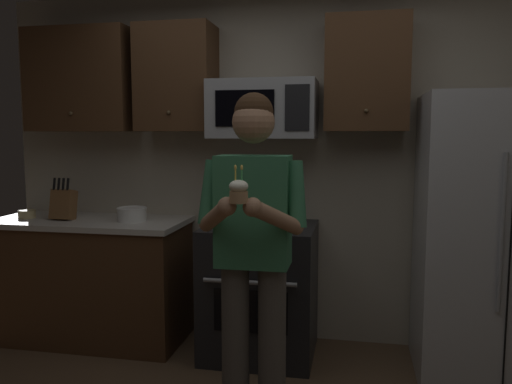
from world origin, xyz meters
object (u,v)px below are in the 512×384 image
object	(u,v)px
knife_block	(63,204)
microwave	(263,110)
refrigerator	(493,238)
bowl_small_colored	(27,214)
bowl_large_white	(132,214)
oven_range	(260,290)
cupcake	(239,191)
person	(253,241)

from	to	relation	value
knife_block	microwave	bearing A→B (deg)	5.75
refrigerator	bowl_small_colored	world-z (taller)	refrigerator
refrigerator	bowl_large_white	bearing A→B (deg)	179.05
knife_block	oven_range	bearing A→B (deg)	1.14
knife_block	bowl_large_white	bearing A→B (deg)	3.35
bowl_large_white	bowl_small_colored	size ratio (longest dim) A/B	1.67
bowl_small_colored	cupcake	distance (m)	2.26
bowl_small_colored	cupcake	bearing A→B (deg)	-31.16
refrigerator	oven_range	bearing A→B (deg)	178.50
refrigerator	bowl_small_colored	distance (m)	3.29
refrigerator	person	distance (m)	1.60
oven_range	person	world-z (taller)	person
oven_range	bowl_large_white	size ratio (longest dim) A/B	4.29
knife_block	bowl_small_colored	bearing A→B (deg)	178.53
oven_range	bowl_large_white	world-z (taller)	bowl_large_white
refrigerator	knife_block	xyz separation A→B (m)	(-2.98, 0.01, 0.13)
microwave	cupcake	world-z (taller)	microwave
bowl_large_white	bowl_small_colored	bearing A→B (deg)	-178.44
microwave	refrigerator	world-z (taller)	microwave
refrigerator	knife_block	world-z (taller)	refrigerator
cupcake	refrigerator	bearing A→B (deg)	39.62
knife_block	person	xyz separation A→B (m)	(1.60, -0.82, -0.04)
microwave	refrigerator	bearing A→B (deg)	-6.03
refrigerator	bowl_large_white	distance (m)	2.45
oven_range	knife_block	bearing A→B (deg)	-178.86
cupcake	oven_range	bearing A→B (deg)	95.98
person	cupcake	distance (m)	0.44
microwave	bowl_large_white	bearing A→B (deg)	-172.93
oven_range	refrigerator	world-z (taller)	refrigerator
oven_range	bowl_small_colored	distance (m)	1.86
microwave	refrigerator	size ratio (longest dim) A/B	0.41
knife_block	person	distance (m)	1.80
oven_range	microwave	world-z (taller)	microwave
microwave	cupcake	size ratio (longest dim) A/B	4.26
bowl_large_white	cupcake	xyz separation A→B (m)	(1.07, -1.18, 0.32)
oven_range	person	xyz separation A→B (m)	(0.12, -0.85, 0.53)
bowl_small_colored	refrigerator	bearing A→B (deg)	-0.31
bowl_small_colored	bowl_large_white	bearing A→B (deg)	1.56
bowl_large_white	bowl_small_colored	xyz separation A→B (m)	(-0.84, -0.02, -0.02)
bowl_small_colored	person	world-z (taller)	person
microwave	bowl_large_white	xyz separation A→B (m)	(-0.95, -0.12, -0.75)
refrigerator	knife_block	distance (m)	2.98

